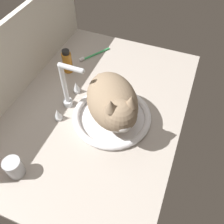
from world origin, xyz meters
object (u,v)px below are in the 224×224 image
object	(u,v)px
sink_basin	(112,116)
cat	(114,104)
faucet	(67,91)
toothbrush	(94,55)
amber_bottle	(67,62)
metal_jar	(14,168)

from	to	relation	value
sink_basin	cat	size ratio (longest dim) A/B	0.92
faucet	toothbrush	xyz separation A→B (cm)	(35.56, 4.52, -8.45)
sink_basin	faucet	distance (cm)	21.09
sink_basin	amber_bottle	xyz separation A→B (cm)	(20.01, 30.84, 4.43)
cat	amber_bottle	distance (cm)	39.31
faucet	metal_jar	xyz separation A→B (cm)	(-34.88, 2.68, -5.32)
sink_basin	faucet	world-z (taller)	faucet
sink_basin	cat	bearing A→B (deg)	-143.38
faucet	amber_bottle	size ratio (longest dim) A/B	1.92
cat	amber_bottle	bearing A→B (deg)	55.88
metal_jar	cat	bearing A→B (deg)	-35.47
faucet	metal_jar	size ratio (longest dim) A/B	3.10
sink_basin	toothbrush	distance (cm)	42.96
cat	metal_jar	distance (cm)	41.40
amber_bottle	cat	bearing A→B (deg)	-124.12
metal_jar	amber_bottle	distance (cm)	55.59
amber_bottle	toothbrush	distance (cm)	17.69
cat	amber_bottle	size ratio (longest dim) A/B	2.93
metal_jar	toothbrush	bearing A→B (deg)	1.50
faucet	amber_bottle	bearing A→B (deg)	29.38
metal_jar	sink_basin	bearing A→B (deg)	-32.54
sink_basin	cat	distance (cm)	10.62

